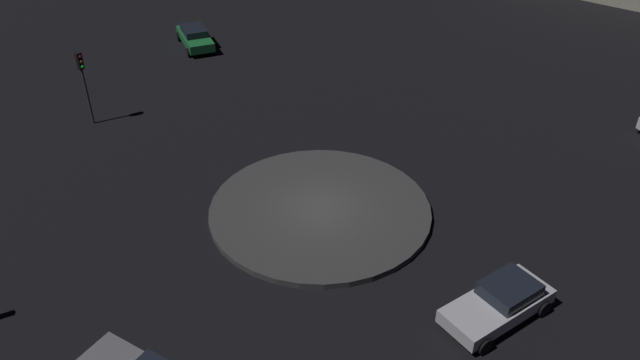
# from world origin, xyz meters

# --- Properties ---
(ground_plane) EXTENTS (117.47, 117.47, 0.00)m
(ground_plane) POSITION_xyz_m (0.00, 0.00, 0.00)
(ground_plane) COLOR black
(roundabout_island) EXTENTS (9.86, 9.86, 0.27)m
(roundabout_island) POSITION_xyz_m (0.00, 0.00, 0.14)
(roundabout_island) COLOR #383838
(roundabout_island) RESTS_ON ground_plane
(car_silver) EXTENTS (2.62, 4.50, 1.36)m
(car_silver) POSITION_xyz_m (8.36, 3.27, 0.70)
(car_silver) COLOR silver
(car_silver) RESTS_ON ground_plane
(car_green) EXTENTS (4.50, 2.04, 1.35)m
(car_green) POSITION_xyz_m (-21.38, 0.06, 0.72)
(car_green) COLOR #1E7238
(car_green) RESTS_ON ground_plane
(traffic_light_southwest) EXTENTS (0.40, 0.37, 4.14)m
(traffic_light_southwest) POSITION_xyz_m (-12.71, -8.06, 2.95)
(traffic_light_southwest) COLOR #2D2D2D
(traffic_light_southwest) RESTS_ON ground_plane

